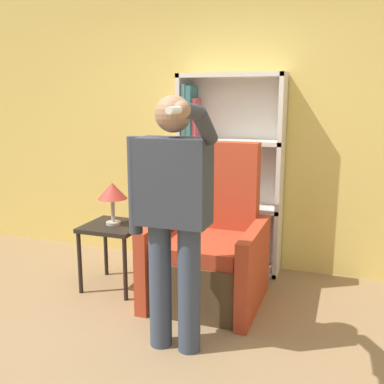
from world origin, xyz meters
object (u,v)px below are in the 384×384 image
at_px(bookcase, 220,177).
at_px(side_table, 114,234).
at_px(armchair, 209,254).
at_px(person_standing, 173,208).
at_px(table_lamp, 112,192).

height_order(bookcase, side_table, bookcase).
relative_size(armchair, person_standing, 0.77).
xyz_separation_m(side_table, table_lamp, (0.00, -0.00, 0.37)).
xyz_separation_m(person_standing, table_lamp, (-0.87, 0.77, -0.11)).
relative_size(bookcase, side_table, 3.26).
height_order(person_standing, table_lamp, person_standing).
bearing_deg(armchair, table_lamp, -176.41).
bearing_deg(table_lamp, bookcase, 47.14).
xyz_separation_m(bookcase, armchair, (0.12, -0.74, -0.52)).
bearing_deg(armchair, side_table, -176.41).
distance_m(person_standing, side_table, 1.26).
bearing_deg(table_lamp, person_standing, -41.32).
relative_size(side_table, table_lamp, 1.55).
distance_m(bookcase, table_lamp, 1.09).
relative_size(bookcase, armchair, 1.45).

